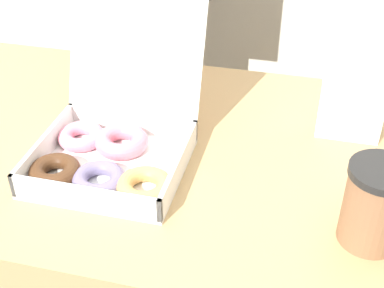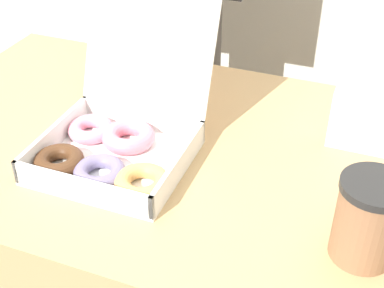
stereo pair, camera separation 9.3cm
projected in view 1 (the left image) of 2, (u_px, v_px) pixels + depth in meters
table at (170, 271)px, 1.28m from camera, size 1.17×0.71×0.74m
donut_box at (111, 143)px, 1.00m from camera, size 0.29×0.34×0.28m
coffee_cup at (375, 205)px, 0.82m from camera, size 0.10×0.10×0.14m
napkin_holder at (350, 110)px, 1.07m from camera, size 0.12×0.06×0.11m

